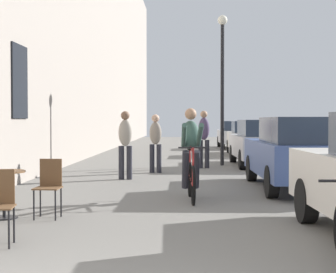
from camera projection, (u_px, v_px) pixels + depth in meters
name	position (u px, v px, depth m)	size (l,w,h in m)	color
cafe_table_mid	(4.00, 184.00, 8.07)	(0.64, 0.64, 0.72)	black
cafe_chair_mid_toward_street	(49.00, 184.00, 8.12)	(0.39, 0.39, 0.89)	black
cyclist_on_bicycle	(191.00, 156.00, 10.00)	(0.52, 1.76, 1.74)	black
pedestrian_near	(125.00, 141.00, 13.36)	(0.35, 0.25, 1.71)	#26262D
pedestrian_mid	(155.00, 140.00, 15.06)	(0.37, 0.28, 1.65)	#26262D
pedestrian_far	(204.00, 136.00, 16.50)	(0.34, 0.24, 1.77)	#26262D
street_lamp	(222.00, 70.00, 17.45)	(0.32, 0.32, 4.90)	black
parked_car_second	(300.00, 152.00, 11.42)	(1.89, 4.37, 1.55)	#384C84
parked_car_third	(262.00, 142.00, 17.26)	(1.84, 4.23, 1.49)	#B7B7BC
parked_car_fourth	(249.00, 137.00, 22.85)	(1.79, 4.09, 1.44)	beige
parked_car_fifth	(235.00, 134.00, 28.31)	(1.73, 4.04, 1.43)	#B7B7BC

